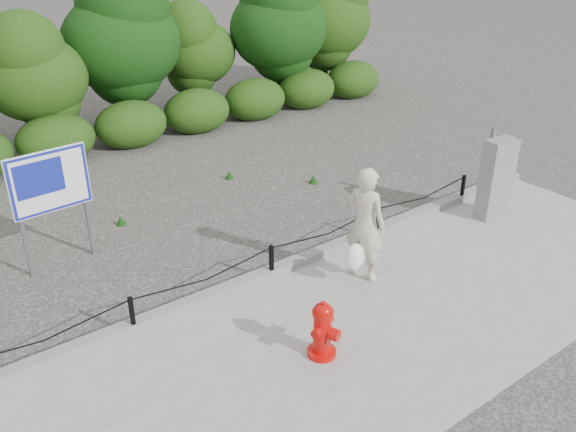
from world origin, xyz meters
The scene contains 9 objects.
ground centered at (0.00, 0.00, 0.00)m, with size 90.00×90.00×0.00m, color #2D2B28.
sidewalk centered at (0.00, -2.00, 0.04)m, with size 14.00×4.00×0.08m, color gray.
curb centered at (0.00, 0.05, 0.15)m, with size 14.00×0.22×0.14m, color slate.
chain_barrier centered at (0.00, 0.00, 0.46)m, with size 10.06×0.06×0.60m.
treeline centered at (0.86, 8.97, 2.47)m, with size 20.23×3.66×4.64m.
fire_hydrant centered at (-0.63, -2.08, 0.50)m, with size 0.54×0.54×0.88m.
pedestrian centered at (1.24, -0.90, 1.04)m, with size 0.85×0.82×1.97m.
utility_cabinet centered at (4.90, -0.81, 0.90)m, with size 0.66×0.48×1.80m.
advertising_sign centered at (-2.64, 2.64, 1.52)m, with size 1.35×0.19×2.16m.
Camera 1 is at (-5.08, -7.17, 5.62)m, focal length 38.00 mm.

